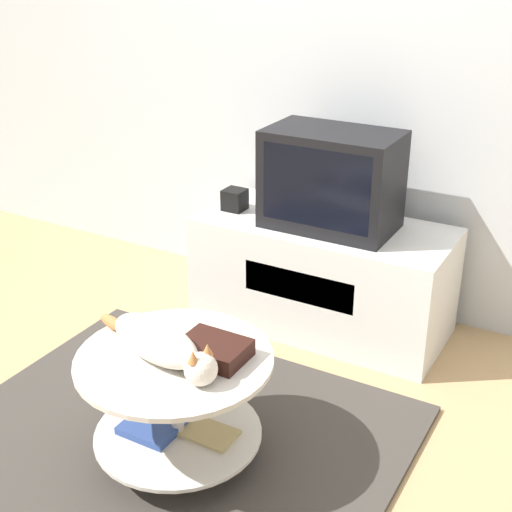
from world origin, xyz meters
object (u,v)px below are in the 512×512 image
dvd_box (214,350)px  cat (160,343)px  speaker (235,200)px  tv (331,180)px

dvd_box → cat: (-0.14, -0.09, 0.03)m
speaker → dvd_box: 1.16m
tv → dvd_box: bearing=-86.7°
tv → cat: 1.17m
dvd_box → speaker: bearing=117.6°
dvd_box → cat: cat is taller
tv → speaker: tv is taller
speaker → cat: 1.19m
speaker → cat: size_ratio=0.17×
speaker → dvd_box: (0.54, -1.03, -0.10)m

